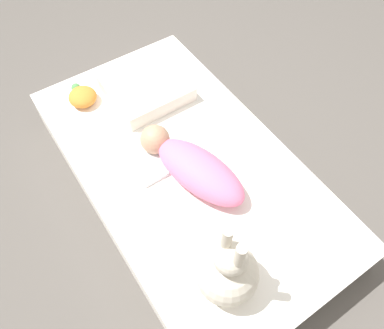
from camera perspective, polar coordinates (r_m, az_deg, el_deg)
ground_plane at (r=1.79m, az=-0.92°, el=-3.33°), size 12.00×12.00×0.00m
bed_mattress at (r=1.70m, az=-0.97°, el=-1.57°), size 1.52×0.83×0.20m
burp_cloth at (r=1.62m, az=-5.76°, el=0.79°), size 0.20×0.21×0.02m
swaddled_baby at (r=1.52m, az=-0.12°, el=-0.26°), size 0.54×0.29×0.13m
pillow at (r=1.86m, az=-6.98°, el=11.51°), size 0.35×0.36×0.08m
bunny_plush at (r=1.27m, az=5.42°, el=-15.87°), size 0.21×0.21×0.39m
turtle_plush at (r=1.89m, az=-16.39°, el=9.95°), size 0.17×0.13×0.07m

